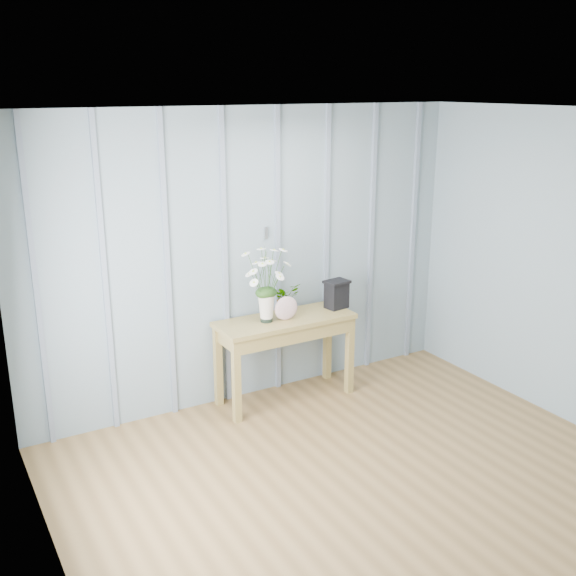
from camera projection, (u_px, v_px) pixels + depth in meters
ground at (417, 528)px, 4.20m from camera, size 4.50×4.50×0.00m
room_shell at (342, 192)px, 4.39m from camera, size 4.00×4.50×2.50m
sideboard at (285, 331)px, 5.76m from camera, size 1.20×0.45×0.75m
daisy_vase at (266, 274)px, 5.53m from camera, size 0.46×0.35×0.65m
spider_plant at (286, 298)px, 5.84m from camera, size 0.27×0.24×0.26m
felt_disc_vessel at (286, 308)px, 5.65m from camera, size 0.21×0.09×0.21m
carved_box at (337, 294)px, 5.95m from camera, size 0.23×0.19×0.25m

